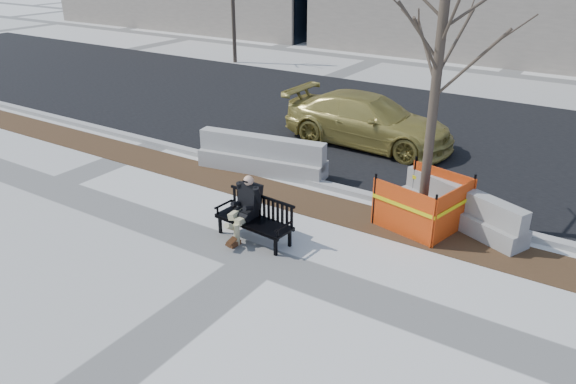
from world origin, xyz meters
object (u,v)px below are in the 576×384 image
object	(u,v)px
bench	(254,239)
tree_fence	(420,224)
jersey_barrier_left	(262,172)
sedan	(367,144)
jersey_barrier_right	(459,224)
seated_man	(247,235)

from	to	relation	value
bench	tree_fence	distance (m)	3.47
bench	jersey_barrier_left	world-z (taller)	jersey_barrier_left
sedan	jersey_barrier_left	bearing A→B (deg)	159.62
tree_fence	sedan	xyz separation A→B (m)	(-3.11, 3.93, 0.00)
tree_fence	jersey_barrier_left	xyz separation A→B (m)	(-4.43, 0.56, 0.00)
bench	jersey_barrier_right	xyz separation A→B (m)	(3.18, 2.85, 0.00)
bench	jersey_barrier_right	distance (m)	4.28
bench	sedan	distance (m)	6.36
tree_fence	jersey_barrier_right	bearing A→B (deg)	34.05
seated_man	jersey_barrier_right	xyz separation A→B (m)	(3.40, 2.79, 0.00)
seated_man	sedan	world-z (taller)	sedan
seated_man	tree_fence	size ratio (longest dim) A/B	0.23
bench	jersey_barrier_left	distance (m)	3.53
seated_man	jersey_barrier_right	bearing A→B (deg)	44.37
bench	seated_man	bearing A→B (deg)	168.92
jersey_barrier_left	jersey_barrier_right	xyz separation A→B (m)	(5.11, -0.11, 0.00)
bench	seated_man	world-z (taller)	seated_man
seated_man	jersey_barrier_left	bearing A→B (deg)	125.44
sedan	jersey_barrier_right	bearing A→B (deg)	-131.52
seated_man	jersey_barrier_left	size ratio (longest dim) A/B	0.38
jersey_barrier_right	seated_man	bearing A→B (deg)	-116.78
sedan	tree_fence	bearing A→B (deg)	-140.60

